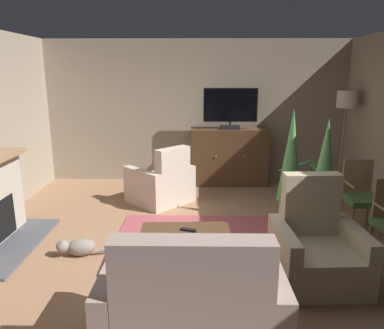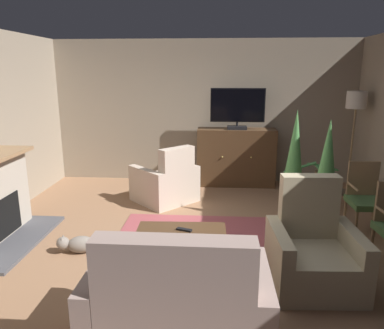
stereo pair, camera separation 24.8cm
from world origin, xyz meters
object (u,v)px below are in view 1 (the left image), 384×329
(side_chair_tucked_against_wall, at_px, (361,194))
(potted_plant_on_hearth_side, at_px, (324,179))
(cat, at_px, (78,247))
(armchair_beside_cabinet, at_px, (316,250))
(tv_cabinet, at_px, (229,158))
(sofa_floral, at_px, (193,309))
(potted_plant_tall_palm_by_window, at_px, (309,194))
(potted_plant_small_fern_corner, at_px, (291,162))
(armchair_by_fireplace, at_px, (162,184))
(television, at_px, (230,107))
(floor_lamp, at_px, (346,113))
(coffee_table, at_px, (185,237))
(tv_remote, at_px, (188,230))

(side_chair_tucked_against_wall, distance_m, potted_plant_on_hearth_side, 0.91)
(cat, bearing_deg, armchair_beside_cabinet, -9.87)
(tv_cabinet, height_order, sofa_floral, tv_cabinet)
(sofa_floral, distance_m, potted_plant_tall_palm_by_window, 3.66)
(potted_plant_small_fern_corner, bearing_deg, armchair_by_fireplace, 156.20)
(tv_cabinet, distance_m, armchair_beside_cabinet, 3.49)
(potted_plant_small_fern_corner, height_order, potted_plant_on_hearth_side, potted_plant_small_fern_corner)
(television, height_order, potted_plant_on_hearth_side, television)
(potted_plant_on_hearth_side, height_order, floor_lamp, floor_lamp)
(armchair_by_fireplace, relative_size, potted_plant_on_hearth_side, 0.76)
(armchair_beside_cabinet, relative_size, side_chair_tucked_against_wall, 1.13)
(coffee_table, relative_size, armchair_beside_cabinet, 0.91)
(coffee_table, distance_m, armchair_beside_cabinet, 1.39)
(coffee_table, xyz_separation_m, armchair_by_fireplace, (-0.48, 2.27, -0.11))
(sofa_floral, distance_m, armchair_beside_cabinet, 1.66)
(coffee_table, xyz_separation_m, potted_plant_small_fern_corner, (1.45, 1.42, 0.49))
(armchair_beside_cabinet, height_order, potted_plant_on_hearth_side, potted_plant_on_hearth_side)
(potted_plant_tall_palm_by_window, bearing_deg, potted_plant_on_hearth_side, -100.32)
(sofa_floral, bearing_deg, tv_cabinet, 81.82)
(potted_plant_small_fern_corner, distance_m, floor_lamp, 2.04)
(tv_remote, distance_m, potted_plant_tall_palm_by_window, 2.75)
(potted_plant_on_hearth_side, bearing_deg, television, 110.79)
(sofa_floral, height_order, potted_plant_small_fern_corner, potted_plant_small_fern_corner)
(tv_cabinet, xyz_separation_m, side_chair_tucked_against_wall, (1.65, -2.10, -0.01))
(sofa_floral, relative_size, armchair_beside_cabinet, 1.31)
(sofa_floral, xyz_separation_m, cat, (-1.40, 1.51, -0.24))
(coffee_table, xyz_separation_m, sofa_floral, (0.09, -1.15, -0.07))
(television, xyz_separation_m, coffee_table, (-0.74, -3.26, -1.08))
(potted_plant_tall_palm_by_window, height_order, floor_lamp, floor_lamp)
(potted_plant_small_fern_corner, xyz_separation_m, potted_plant_tall_palm_by_window, (0.48, 0.59, -0.67))
(potted_plant_on_hearth_side, distance_m, potted_plant_tall_palm_by_window, 1.44)
(armchair_by_fireplace, bearing_deg, television, 39.30)
(coffee_table, height_order, side_chair_tucked_against_wall, side_chair_tucked_against_wall)
(side_chair_tucked_against_wall, bearing_deg, armchair_beside_cabinet, -127.17)
(tv_cabinet, relative_size, television, 1.48)
(tv_remote, bearing_deg, side_chair_tucked_against_wall, -134.32)
(potted_plant_small_fern_corner, bearing_deg, potted_plant_on_hearth_side, -69.88)
(side_chair_tucked_against_wall, bearing_deg, potted_plant_small_fern_corner, 167.79)
(tv_cabinet, distance_m, potted_plant_on_hearth_side, 2.77)
(side_chair_tucked_against_wall, height_order, floor_lamp, floor_lamp)
(side_chair_tucked_against_wall, bearing_deg, potted_plant_tall_palm_by_window, 120.02)
(sofa_floral, bearing_deg, armchair_by_fireplace, 99.50)
(coffee_table, distance_m, sofa_floral, 1.16)
(side_chair_tucked_against_wall, bearing_deg, floor_lamp, 78.31)
(side_chair_tucked_against_wall, height_order, cat, side_chair_tucked_against_wall)
(floor_lamp, bearing_deg, armchair_beside_cabinet, -114.21)
(potted_plant_on_hearth_side, xyz_separation_m, floor_lamp, (1.04, 2.16, 0.59))
(television, distance_m, side_chair_tucked_against_wall, 2.81)
(sofa_floral, xyz_separation_m, floor_lamp, (2.64, 4.05, 1.10))
(tv_cabinet, height_order, cat, tv_cabinet)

